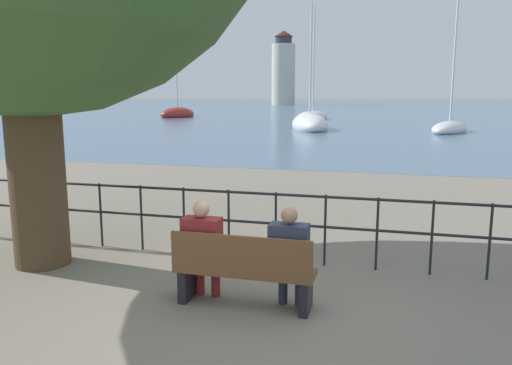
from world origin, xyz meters
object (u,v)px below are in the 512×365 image
at_px(seated_person_right, 289,253).
at_px(harbor_lighthouse, 283,71).
at_px(sailboat_0, 450,128).
at_px(park_bench, 244,272).
at_px(seated_person_left, 203,246).
at_px(sailboat_2, 178,114).
at_px(sailboat_5, 310,124).
at_px(sailboat_3, 313,116).

relative_size(seated_person_right, harbor_lighthouse, 0.07).
bearing_deg(sailboat_0, park_bench, -81.33).
distance_m(park_bench, sailboat_0, 30.74).
distance_m(park_bench, seated_person_left, 0.59).
bearing_deg(seated_person_right, park_bench, -171.89).
height_order(seated_person_right, sailboat_2, sailboat_2).
height_order(sailboat_2, sailboat_5, sailboat_2).
height_order(sailboat_0, sailboat_5, sailboat_0).
bearing_deg(seated_person_right, seated_person_left, -179.96).
height_order(seated_person_left, sailboat_0, sailboat_0).
bearing_deg(park_bench, sailboat_2, 114.63).
xyz_separation_m(seated_person_right, sailboat_5, (-4.58, 30.74, -0.31)).
distance_m(sailboat_0, sailboat_2, 31.62).
bearing_deg(sailboat_3, sailboat_2, -169.38).
distance_m(park_bench, harbor_lighthouse, 124.49).
height_order(seated_person_left, sailboat_5, sailboat_5).
relative_size(sailboat_3, harbor_lighthouse, 0.62).
bearing_deg(sailboat_3, sailboat_0, -36.09).
relative_size(seated_person_left, seated_person_right, 1.01).
distance_m(sailboat_2, sailboat_5, 23.67).
xyz_separation_m(seated_person_left, sailboat_3, (-5.49, 45.17, -0.35)).
distance_m(seated_person_left, seated_person_right, 1.05).
height_order(seated_person_left, sailboat_2, sailboat_2).
distance_m(sailboat_0, sailboat_3, 18.86).
bearing_deg(seated_person_left, sailboat_2, 114.13).
height_order(sailboat_2, harbor_lighthouse, harbor_lighthouse).
relative_size(sailboat_3, sailboat_5, 1.22).
xyz_separation_m(sailboat_3, harbor_lighthouse, (-19.18, 76.40, 8.25)).
xyz_separation_m(seated_person_right, sailboat_2, (-22.00, 46.77, -0.29)).
xyz_separation_m(seated_person_left, harbor_lighthouse, (-24.67, 121.56, 7.90)).
xyz_separation_m(sailboat_5, harbor_lighthouse, (-21.13, 90.82, 8.22)).
bearing_deg(sailboat_2, sailboat_3, 6.86).
height_order(sailboat_0, sailboat_3, sailboat_3).
relative_size(park_bench, seated_person_right, 1.35).
xyz_separation_m(sailboat_0, sailboat_3, (-11.45, 14.99, 0.04)).
bearing_deg(harbor_lighthouse, park_bench, -78.30).
distance_m(seated_person_left, sailboat_0, 30.76).
bearing_deg(seated_person_right, harbor_lighthouse, 101.94).
relative_size(park_bench, sailboat_0, 0.18).
bearing_deg(harbor_lighthouse, seated_person_right, -78.06).
distance_m(seated_person_right, sailboat_5, 31.09).
bearing_deg(sailboat_3, harbor_lighthouse, 120.64).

